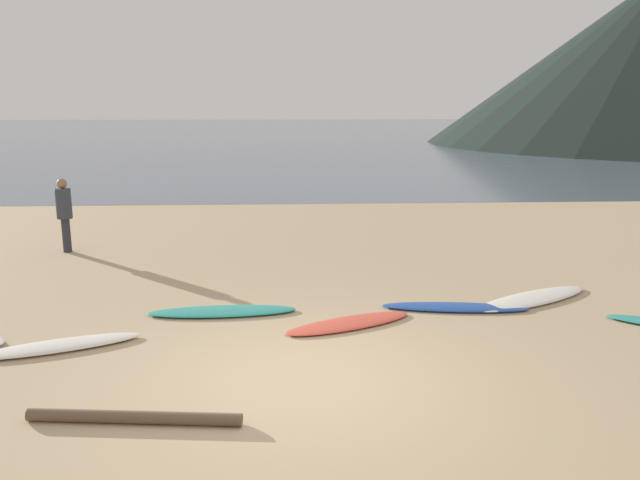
# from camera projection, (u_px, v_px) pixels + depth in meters

# --- Properties ---
(ground_plane) EXTENTS (120.00, 120.00, 0.20)m
(ground_plane) POSITION_uv_depth(u_px,v_px,m) (294.00, 224.00, 16.90)
(ground_plane) COLOR tan
(ground_plane) RESTS_ON ground
(ocean_water) EXTENTS (140.00, 100.00, 0.01)m
(ocean_water) POSITION_uv_depth(u_px,v_px,m) (290.00, 132.00, 68.29)
(ocean_water) COLOR slate
(ocean_water) RESTS_ON ground
(surfboard_2) EXTENTS (2.11, 1.18, 0.08)m
(surfboard_2) POSITION_uv_depth(u_px,v_px,m) (57.00, 346.00, 8.04)
(surfboard_2) COLOR silver
(surfboard_2) RESTS_ON ground
(surfboard_3) EXTENTS (2.25, 0.64, 0.07)m
(surfboard_3) POSITION_uv_depth(u_px,v_px,m) (222.00, 311.00, 9.39)
(surfboard_3) COLOR teal
(surfboard_3) RESTS_ON ground
(surfboard_4) EXTENTS (2.02, 1.30, 0.06)m
(surfboard_4) POSITION_uv_depth(u_px,v_px,m) (349.00, 323.00, 8.90)
(surfboard_4) COLOR #D84C38
(surfboard_4) RESTS_ON ground
(surfboard_5) EXTENTS (2.28, 0.72, 0.06)m
(surfboard_5) POSITION_uv_depth(u_px,v_px,m) (455.00, 307.00, 9.59)
(surfboard_5) COLOR #1E479E
(surfboard_5) RESTS_ON ground
(surfboard_6) EXTENTS (2.39, 1.68, 0.07)m
(surfboard_6) POSITION_uv_depth(u_px,v_px,m) (533.00, 298.00, 10.01)
(surfboard_6) COLOR silver
(surfboard_6) RESTS_ON ground
(person_0) EXTENTS (0.32, 0.32, 1.57)m
(person_0) POSITION_uv_depth(u_px,v_px,m) (64.00, 209.00, 13.08)
(person_0) COLOR #2D2D38
(person_0) RESTS_ON ground
(driftwood_log) EXTENTS (2.16, 0.34, 0.13)m
(driftwood_log) POSITION_uv_depth(u_px,v_px,m) (134.00, 417.00, 6.17)
(driftwood_log) COLOR brown
(driftwood_log) RESTS_ON ground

